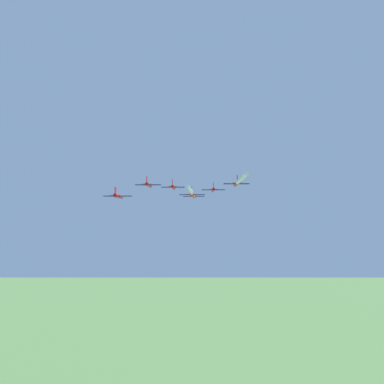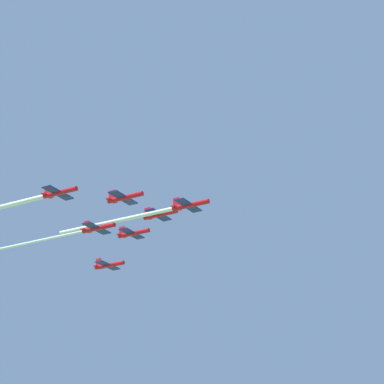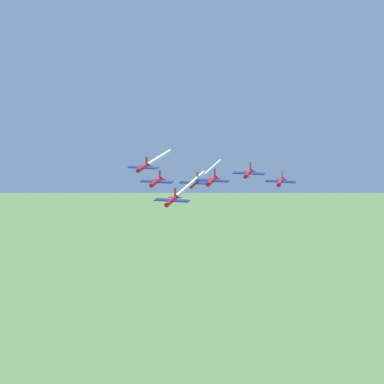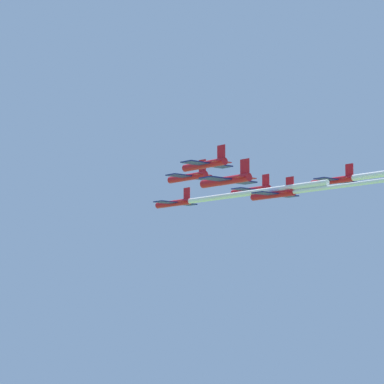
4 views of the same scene
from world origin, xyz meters
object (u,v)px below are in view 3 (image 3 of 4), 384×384
Objects in this scene: jet_4 at (195,183)px; jet_0 at (172,200)px; jet_2 at (156,182)px; jet_1 at (212,181)px; jet_6 at (281,181)px; jet_3 at (248,173)px; jet_5 at (143,168)px.

jet_0 is at bearing 90.00° from jet_4.
jet_1 is at bearing 180.00° from jet_2.
jet_4 is (24.31, -15.23, -0.92)m from jet_0.
jet_0 is 1.00× the size of jet_1.
jet_2 reaches higher than jet_0.
jet_6 is (23.03, -44.29, -2.19)m from jet_0.
jet_1 reaches higher than jet_3.
jet_3 is 17.30m from jet_4.
jet_1 is 1.00× the size of jet_3.
jet_3 reaches higher than jet_0.
jet_6 is at bearing -139.64° from jet_2.
jet_4 is 1.00× the size of jet_5.
jet_5 is (25.59, 13.84, 0.13)m from jet_1.
jet_5 is at bearing -0.00° from jet_4.
jet_5 reaches higher than jet_4.
jet_0 reaches higher than jet_4.
jet_1 reaches higher than jet_4.
jet_3 is (-1.28, -29.06, 0.93)m from jet_2.
jet_3 is 33.75m from jet_5.
jet_0 is at bearing 120.47° from jet_2.
jet_5 reaches higher than jet_3.
jet_1 is 33.70m from jet_6.
jet_3 is at bearing 180.00° from jet_4.
jet_5 reaches higher than jet_2.
jet_3 is at bearing -120.47° from jet_0.
jet_4 reaches higher than jet_6.
jet_1 is 1.00× the size of jet_4.
jet_2 is (16.63, -0.46, 1.98)m from jet_0.
jet_4 is at bearing -59.53° from jet_1.
jet_5 reaches higher than jet_1.
jet_2 reaches higher than jet_4.
jet_0 is 1.00× the size of jet_3.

